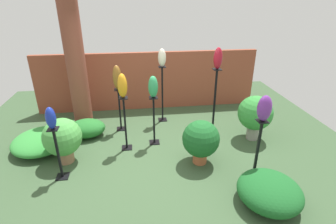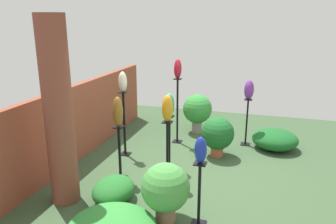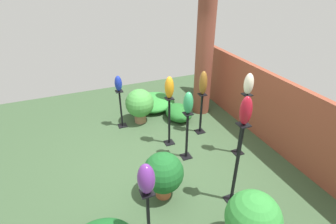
# 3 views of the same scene
# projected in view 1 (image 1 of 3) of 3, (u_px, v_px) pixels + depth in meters

# --- Properties ---
(ground_plane) EXTENTS (8.00, 8.00, 0.00)m
(ground_plane) POSITION_uv_depth(u_px,v_px,m) (157.00, 152.00, 5.05)
(ground_plane) COLOR #385133
(brick_wall_back) EXTENTS (5.60, 0.12, 1.48)m
(brick_wall_back) POSITION_uv_depth(u_px,v_px,m) (148.00, 81.00, 6.74)
(brick_wall_back) COLOR brown
(brick_wall_back) RESTS_ON ground
(brick_pillar) EXTENTS (0.42, 0.42, 2.78)m
(brick_pillar) POSITION_uv_depth(u_px,v_px,m) (76.00, 64.00, 5.69)
(brick_pillar) COLOR brown
(brick_pillar) RESTS_ON ground
(pedestal_violet) EXTENTS (0.20, 0.20, 1.04)m
(pedestal_violet) POSITION_uv_depth(u_px,v_px,m) (257.00, 152.00, 4.20)
(pedestal_violet) COLOR black
(pedestal_violet) RESTS_ON ground
(pedestal_ivory) EXTENTS (0.20, 0.20, 1.32)m
(pedestal_ivory) POSITION_uv_depth(u_px,v_px,m) (162.00, 97.00, 6.09)
(pedestal_ivory) COLOR black
(pedestal_ivory) RESTS_ON ground
(pedestal_bronze) EXTENTS (0.20, 0.20, 0.95)m
(pedestal_bronze) POSITION_uv_depth(u_px,v_px,m) (120.00, 112.00, 5.74)
(pedestal_bronze) COLOR black
(pedestal_bronze) RESTS_ON ground
(pedestal_amber) EXTENTS (0.20, 0.20, 1.07)m
(pedestal_amber) POSITION_uv_depth(u_px,v_px,m) (125.00, 126.00, 4.99)
(pedestal_amber) COLOR black
(pedestal_amber) RESTS_ON ground
(pedestal_jade) EXTENTS (0.20, 0.20, 1.00)m
(pedestal_jade) POSITION_uv_depth(u_px,v_px,m) (154.00, 123.00, 5.19)
(pedestal_jade) COLOR black
(pedestal_jade) RESTS_ON ground
(pedestal_ruby) EXTENTS (0.20, 0.20, 1.45)m
(pedestal_ruby) POSITION_uv_depth(u_px,v_px,m) (214.00, 106.00, 5.43)
(pedestal_ruby) COLOR black
(pedestal_ruby) RESTS_ON ground
(pedestal_cobalt) EXTENTS (0.20, 0.20, 0.91)m
(pedestal_cobalt) POSITION_uv_depth(u_px,v_px,m) (59.00, 156.00, 4.21)
(pedestal_cobalt) COLOR black
(pedestal_cobalt) RESTS_ON ground
(art_vase_violet) EXTENTS (0.22, 0.21, 0.41)m
(art_vase_violet) POSITION_uv_depth(u_px,v_px,m) (264.00, 108.00, 3.88)
(art_vase_violet) COLOR #6B2D8C
(art_vase_violet) RESTS_ON pedestal_violet
(art_vase_ivory) EXTENTS (0.17, 0.16, 0.40)m
(art_vase_ivory) POSITION_uv_depth(u_px,v_px,m) (162.00, 58.00, 5.71)
(art_vase_ivory) COLOR beige
(art_vase_ivory) RESTS_ON pedestal_ivory
(art_vase_bronze) EXTENTS (0.18, 0.17, 0.51)m
(art_vase_bronze) POSITION_uv_depth(u_px,v_px,m) (117.00, 77.00, 5.41)
(art_vase_bronze) COLOR brown
(art_vase_bronze) RESTS_ON pedestal_bronze
(art_vase_amber) EXTENTS (0.18, 0.18, 0.45)m
(art_vase_amber) POSITION_uv_depth(u_px,v_px,m) (122.00, 86.00, 4.65)
(art_vase_amber) COLOR orange
(art_vase_amber) RESTS_ON pedestal_amber
(art_vase_jade) EXTENTS (0.18, 0.18, 0.42)m
(art_vase_jade) POSITION_uv_depth(u_px,v_px,m) (153.00, 87.00, 4.88)
(art_vase_jade) COLOR #2D9356
(art_vase_jade) RESTS_ON pedestal_jade
(art_vase_ruby) EXTENTS (0.17, 0.17, 0.42)m
(art_vase_ruby) POSITION_uv_depth(u_px,v_px,m) (218.00, 58.00, 5.02)
(art_vase_ruby) COLOR maroon
(art_vase_ruby) RESTS_ON pedestal_ruby
(art_vase_cobalt) EXTENTS (0.15, 0.16, 0.36)m
(art_vase_cobalt) POSITION_uv_depth(u_px,v_px,m) (51.00, 118.00, 3.93)
(art_vase_cobalt) COLOR #192D9E
(art_vase_cobalt) RESTS_ON pedestal_cobalt
(potted_plant_walkway_edge) EXTENTS (0.67, 0.67, 0.84)m
(potted_plant_walkway_edge) POSITION_uv_depth(u_px,v_px,m) (63.00, 138.00, 4.59)
(potted_plant_walkway_edge) COLOR #936B4C
(potted_plant_walkway_edge) RESTS_ON ground
(potted_plant_front_right) EXTENTS (0.66, 0.66, 0.81)m
(potted_plant_front_right) POSITION_uv_depth(u_px,v_px,m) (201.00, 140.00, 4.57)
(potted_plant_front_right) COLOR #B25B38
(potted_plant_front_right) RESTS_ON ground
(potted_plant_mid_right) EXTENTS (0.70, 0.70, 0.94)m
(potted_plant_mid_right) POSITION_uv_depth(u_px,v_px,m) (255.00, 114.00, 5.31)
(potted_plant_mid_right) COLOR gray
(potted_plant_mid_right) RESTS_ON ground
(foliage_bed_east) EXTENTS (1.09, 1.15, 0.31)m
(foliage_bed_east) POSITION_uv_depth(u_px,v_px,m) (41.00, 141.00, 5.13)
(foliage_bed_east) COLOR #338C38
(foliage_bed_east) RESTS_ON ground
(foliage_bed_west) EXTENTS (0.77, 0.62, 0.37)m
(foliage_bed_west) POSITION_uv_depth(u_px,v_px,m) (87.00, 128.00, 5.56)
(foliage_bed_west) COLOR #236B28
(foliage_bed_west) RESTS_ON ground
(foliage_bed_center) EXTENTS (0.91, 0.96, 0.42)m
(foliage_bed_center) POSITION_uv_depth(u_px,v_px,m) (269.00, 191.00, 3.75)
(foliage_bed_center) COLOR #195923
(foliage_bed_center) RESTS_ON ground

